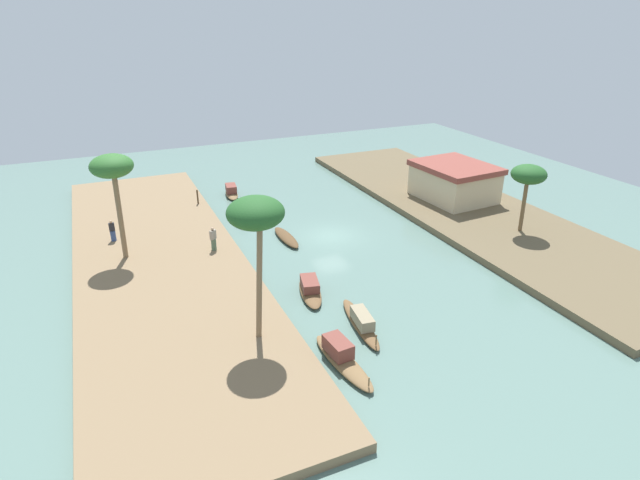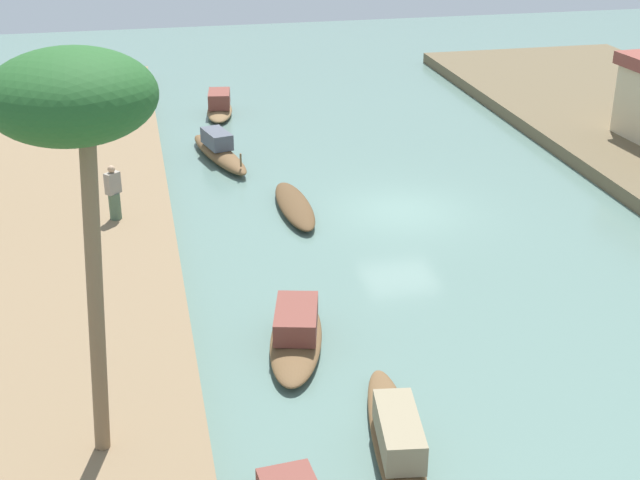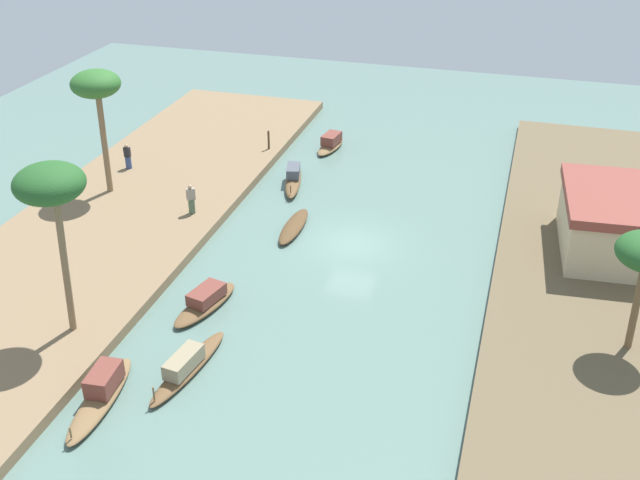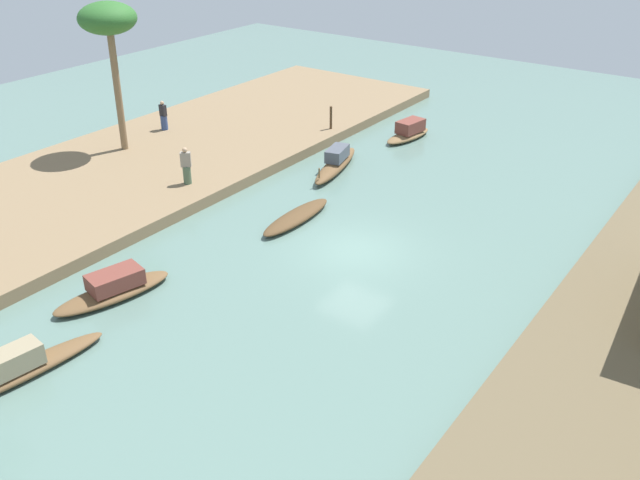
# 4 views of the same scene
# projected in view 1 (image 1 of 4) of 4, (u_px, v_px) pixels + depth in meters

# --- Properties ---
(river_water) EXTENTS (66.54, 66.54, 0.00)m
(river_water) POSITION_uv_depth(u_px,v_px,m) (331.00, 236.00, 40.27)
(river_water) COLOR slate
(river_water) RESTS_ON ground
(riverbank_left) EXTENTS (40.64, 10.99, 0.52)m
(riverbank_left) POSITION_uv_depth(u_px,v_px,m) (160.00, 263.00, 35.38)
(riverbank_left) COLOR #846B4C
(riverbank_left) RESTS_ON ground
(riverbank_right) EXTENTS (40.64, 10.99, 0.52)m
(riverbank_right) POSITION_uv_depth(u_px,v_px,m) (465.00, 209.00, 44.94)
(riverbank_right) COLOR brown
(riverbank_right) RESTS_ON ground
(sampan_foreground) EXTENTS (4.39, 2.20, 0.96)m
(sampan_foreground) POSITION_uv_depth(u_px,v_px,m) (310.00, 289.00, 31.90)
(sampan_foreground) COLOR brown
(sampan_foreground) RESTS_ON river_water
(sampan_midstream) EXTENTS (3.55, 1.56, 1.04)m
(sampan_midstream) POSITION_uv_depth(u_px,v_px,m) (231.00, 192.00, 48.79)
(sampan_midstream) COLOR brown
(sampan_midstream) RESTS_ON river_water
(sampan_with_red_awning) EXTENTS (5.21, 1.57, 1.19)m
(sampan_with_red_awning) POSITION_uv_depth(u_px,v_px,m) (341.00, 357.00, 25.58)
(sampan_with_red_awning) COLOR brown
(sampan_with_red_awning) RESTS_ON river_water
(sampan_downstream_large) EXTENTS (5.14, 2.13, 1.11)m
(sampan_downstream_large) POSITION_uv_depth(u_px,v_px,m) (242.00, 214.00, 43.46)
(sampan_downstream_large) COLOR brown
(sampan_downstream_large) RESTS_ON river_water
(sampan_with_tall_canopy) EXTENTS (4.30, 1.07, 0.41)m
(sampan_with_tall_canopy) POSITION_uv_depth(u_px,v_px,m) (286.00, 237.00, 39.49)
(sampan_with_tall_canopy) COLOR brown
(sampan_with_tall_canopy) RESTS_ON river_water
(sampan_upstream_small) EXTENTS (5.41, 1.64, 1.00)m
(sampan_upstream_small) POSITION_uv_depth(u_px,v_px,m) (361.00, 321.00, 28.56)
(sampan_upstream_small) COLOR brown
(sampan_upstream_small) RESTS_ON river_water
(person_on_near_bank) EXTENTS (0.39, 0.40, 1.61)m
(person_on_near_bank) POSITION_uv_depth(u_px,v_px,m) (113.00, 232.00, 37.90)
(person_on_near_bank) COLOR #33477A
(person_on_near_bank) RESTS_ON riverbank_left
(person_by_mooring) EXTENTS (0.51, 0.51, 1.73)m
(person_by_mooring) POSITION_uv_depth(u_px,v_px,m) (213.00, 240.00, 36.39)
(person_by_mooring) COLOR #4C664C
(person_by_mooring) RESTS_ON riverbank_left
(mooring_post) EXTENTS (0.14, 0.14, 1.26)m
(mooring_post) POSITION_uv_depth(u_px,v_px,m) (198.00, 197.00, 45.18)
(mooring_post) COLOR #4C3823
(mooring_post) RESTS_ON riverbank_left
(palm_tree_left_near) EXTENTS (2.75, 2.75, 7.24)m
(palm_tree_left_near) POSITION_uv_depth(u_px,v_px,m) (112.00, 169.00, 33.11)
(palm_tree_left_near) COLOR #7F6647
(palm_tree_left_near) RESTS_ON riverbank_left
(palm_tree_left_far) EXTENTS (2.80, 2.80, 7.65)m
(palm_tree_left_far) POSITION_uv_depth(u_px,v_px,m) (256.00, 216.00, 24.36)
(palm_tree_left_far) COLOR #7F6647
(palm_tree_left_far) RESTS_ON riverbank_left
(palm_tree_right_tall) EXTENTS (2.58, 2.58, 5.23)m
(palm_tree_right_tall) POSITION_uv_depth(u_px,v_px,m) (529.00, 175.00, 38.09)
(palm_tree_right_tall) COLOR brown
(palm_tree_right_tall) RESTS_ON riverbank_right
(riverside_building) EXTENTS (7.15, 6.15, 3.18)m
(riverside_building) POSITION_uv_depth(u_px,v_px,m) (454.00, 181.00, 46.06)
(riverside_building) COLOR beige
(riverside_building) RESTS_ON riverbank_right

